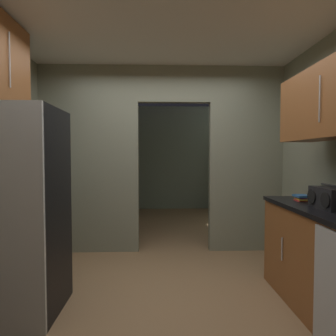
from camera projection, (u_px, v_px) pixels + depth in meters
name	position (u px, v px, depth m)	size (l,w,h in m)	color
ground	(165.00, 302.00, 2.75)	(20.00, 20.00, 0.00)	#93704C
kitchen_overhead_slab	(164.00, 33.00, 3.10)	(3.85, 7.04, 0.06)	silver
kitchen_partition	(159.00, 154.00, 4.21)	(3.45, 0.12, 2.64)	gray
adjoining_room_shell	(161.00, 158.00, 6.49)	(3.45, 3.46, 2.64)	gray
refrigerator	(12.00, 211.00, 2.54)	(0.81, 0.73, 1.78)	black
boombox	(329.00, 198.00, 2.47)	(0.20, 0.36, 0.21)	black
book_stack	(303.00, 198.00, 2.90)	(0.15, 0.17, 0.06)	red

